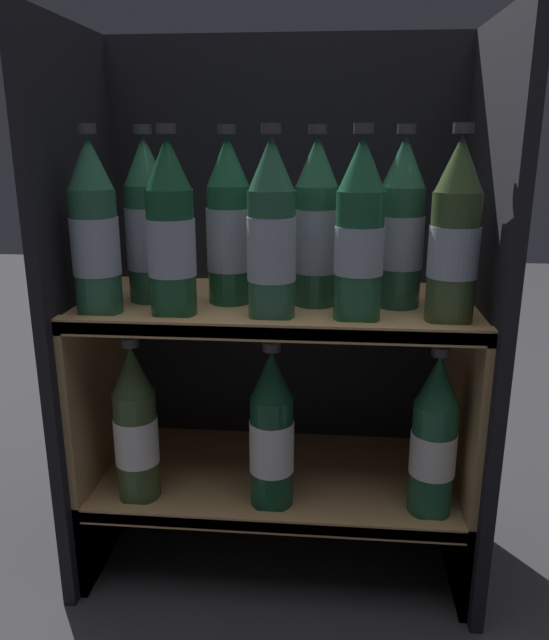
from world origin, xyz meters
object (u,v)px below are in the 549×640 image
at_px(bottle_upper_front_0, 94,232).
at_px(bottle_upper_front_2, 270,235).
at_px(bottle_upper_back_1, 229,227).
at_px(bottle_upper_back_2, 316,228).
at_px(bottle_lower_front_2, 434,440).
at_px(bottle_upper_front_3, 360,235).
at_px(bottle_upper_front_4, 455,237).
at_px(bottle_upper_back_0, 148,226).
at_px(bottle_upper_back_3, 401,228).
at_px(bottle_lower_front_0, 136,428).
at_px(bottle_upper_front_1, 171,233).
at_px(bottle_lower_front_1, 272,434).

distance_m(bottle_upper_front_0, bottle_upper_front_2, 0.26).
xyz_separation_m(bottle_upper_back_1, bottle_upper_back_2, (0.14, 0.00, 0.00)).
bearing_deg(bottle_upper_front_0, bottle_upper_back_1, 22.86).
relative_size(bottle_upper_back_2, bottle_lower_front_2, 1.00).
height_order(bottle_upper_front_0, bottle_upper_back_2, same).
bearing_deg(bottle_upper_front_2, bottle_upper_front_0, -180.00).
distance_m(bottle_upper_front_3, bottle_upper_front_4, 0.13).
xyz_separation_m(bottle_upper_back_0, bottle_upper_back_2, (0.27, 0.00, -0.00)).
relative_size(bottle_upper_front_2, bottle_upper_back_1, 1.00).
distance_m(bottle_upper_back_2, bottle_upper_back_3, 0.13).
xyz_separation_m(bottle_upper_front_2, bottle_upper_back_2, (0.06, 0.08, -0.00)).
bearing_deg(bottle_upper_front_3, bottle_upper_back_2, 128.82).
distance_m(bottle_upper_front_4, bottle_upper_back_3, 0.10).
bearing_deg(bottle_upper_back_0, bottle_upper_front_2, -21.28).
xyz_separation_m(bottle_upper_front_3, bottle_lower_front_2, (0.13, 0.00, -0.31)).
distance_m(bottle_lower_front_0, bottle_lower_front_2, 0.47).
bearing_deg(bottle_upper_front_1, bottle_upper_back_1, 47.36).
height_order(bottle_lower_front_0, bottle_lower_front_1, same).
bearing_deg(bottle_upper_front_0, bottle_upper_front_2, 0.00).
distance_m(bottle_upper_front_4, bottle_lower_front_0, 0.57).
height_order(bottle_upper_front_2, bottle_lower_front_2, bottle_upper_front_2).
relative_size(bottle_upper_front_0, bottle_upper_front_1, 1.00).
bearing_deg(bottle_upper_back_0, bottle_upper_back_1, 0.00).
bearing_deg(bottle_upper_back_0, bottle_upper_back_3, 0.00).
distance_m(bottle_upper_front_1, bottle_upper_front_4, 0.40).
relative_size(bottle_upper_front_1, bottle_upper_back_1, 1.00).
bearing_deg(bottle_upper_back_2, bottle_upper_front_4, -21.99).
bearing_deg(bottle_lower_front_2, bottle_upper_front_4, -0.00).
bearing_deg(bottle_upper_back_2, bottle_upper_front_2, -128.82).
relative_size(bottle_upper_front_3, bottle_upper_back_3, 1.00).
relative_size(bottle_upper_front_4, bottle_upper_back_0, 1.00).
relative_size(bottle_upper_front_3, bottle_upper_back_2, 1.00).
distance_m(bottle_upper_front_1, bottle_upper_back_0, 0.10).
xyz_separation_m(bottle_upper_back_1, bottle_upper_back_3, (0.26, 0.00, 0.00)).
height_order(bottle_upper_back_0, bottle_upper_back_3, same).
distance_m(bottle_upper_back_2, bottle_lower_front_1, 0.33).
bearing_deg(bottle_upper_back_2, bottle_lower_front_1, -127.71).
relative_size(bottle_upper_back_1, bottle_upper_back_2, 1.00).
relative_size(bottle_upper_front_3, bottle_lower_front_1, 1.00).
height_order(bottle_upper_front_1, bottle_upper_front_2, same).
height_order(bottle_upper_front_4, bottle_upper_back_0, same).
relative_size(bottle_upper_front_2, bottle_upper_back_2, 1.00).
xyz_separation_m(bottle_upper_front_0, bottle_lower_front_0, (0.04, 0.00, -0.31)).
bearing_deg(bottle_upper_back_3, bottle_upper_front_3, -129.89).
height_order(bottle_upper_front_0, bottle_upper_front_3, same).
xyz_separation_m(bottle_upper_back_0, bottle_lower_front_1, (0.20, -0.08, -0.31)).
distance_m(bottle_upper_back_3, bottle_lower_front_0, 0.52).
height_order(bottle_upper_front_3, bottle_lower_front_2, bottle_upper_front_3).
relative_size(bottle_upper_front_2, bottle_upper_back_0, 1.00).
height_order(bottle_upper_back_0, bottle_lower_front_1, bottle_upper_back_0).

